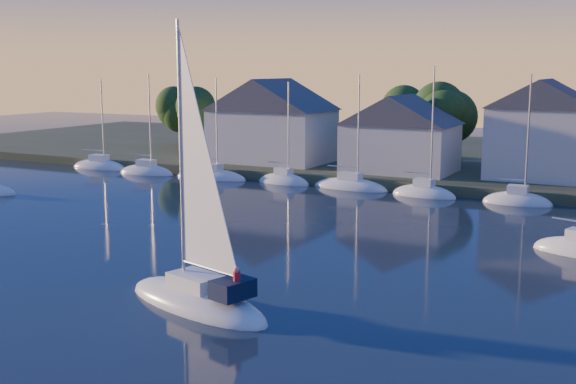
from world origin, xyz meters
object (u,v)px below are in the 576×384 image
Objects in this scene: clubhouse_west at (272,119)px; clubhouse_centre at (401,133)px; hero_sailboat at (198,294)px; clubhouse_east at (543,128)px.

clubhouse_west is 16.05m from clubhouse_centre.
clubhouse_centre is at bearing -67.55° from hero_sailboat.
clubhouse_west is 1.18× the size of clubhouse_centre.
hero_sailboat is (4.54, -43.87, -4.51)m from clubhouse_centre.
hero_sailboat is at bearing -65.40° from clubhouse_west.
clubhouse_east is at bearing 8.13° from clubhouse_centre.
clubhouse_centre is 0.76× the size of hero_sailboat.
hero_sailboat reaches higher than clubhouse_east.
clubhouse_west is 49.63m from hero_sailboat.
clubhouse_east reaches higher than clubhouse_west.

